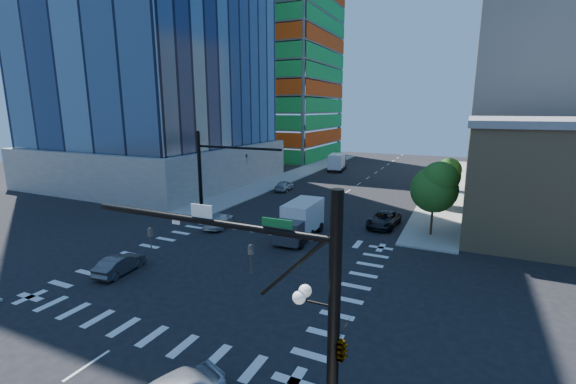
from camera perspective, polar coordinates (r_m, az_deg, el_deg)
The scene contains 17 objects.
ground at distance 29.04m, azimuth -8.29°, elevation -11.18°, with size 160.00×160.00×0.00m, color black.
road_markings at distance 29.04m, azimuth -8.29°, elevation -11.17°, with size 20.00×20.00×0.01m, color silver.
sidewalk_ne at distance 63.24m, azimuth 22.41°, elevation 0.90°, with size 5.00×60.00×0.15m, color #9B9893.
sidewalk_nw at distance 68.87m, azimuth 1.21°, elevation 2.68°, with size 5.00×60.00×0.15m, color #9B9893.
construction_building at distance 95.04m, azimuth -1.80°, elevation 20.15°, with size 25.16×34.50×70.60m.
bg_building_ne at distance 78.16m, azimuth 34.76°, elevation 11.95°, with size 24.00×30.00×28.00m, color slate.
signal_mast_se at distance 13.17m, azimuth 2.94°, elevation -17.14°, with size 10.51×2.48×9.00m.
signal_mast_nw at distance 42.27m, azimuth -11.37°, elevation 3.85°, with size 10.20×0.40×9.00m.
tree_south at distance 36.77m, azimuth 21.06°, elevation 0.76°, with size 4.16×4.16×6.82m.
tree_north at distance 48.69m, azimuth 22.42°, elevation 2.45°, with size 3.54×3.52×5.78m.
no_parking_sign at distance 17.09m, azimuth 6.58°, elevation -24.02°, with size 0.30×0.06×2.20m.
car_nb_far at distance 39.43m, azimuth 14.02°, elevation -3.96°, with size 2.43×5.28×1.47m, color black.
car_sb_near at distance 38.84m, azimuth -10.18°, elevation -4.11°, with size 1.91×4.70×1.36m, color silver.
car_sb_mid at distance 55.07m, azimuth -0.56°, elevation 0.97°, with size 1.73×4.31×1.47m, color #AAADB2.
car_sb_cross at distance 30.26m, azimuth -23.64°, elevation -9.77°, with size 1.41×4.05×1.34m, color #444549.
box_truck_near at distance 34.59m, azimuth 1.62°, elevation -4.67°, with size 2.77×6.20×3.22m.
box_truck_far at distance 73.65m, azimuth 7.33°, elevation 4.27°, with size 3.51×6.49×3.24m.
Camera 1 is at (14.86, -22.17, 11.46)m, focal length 24.00 mm.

